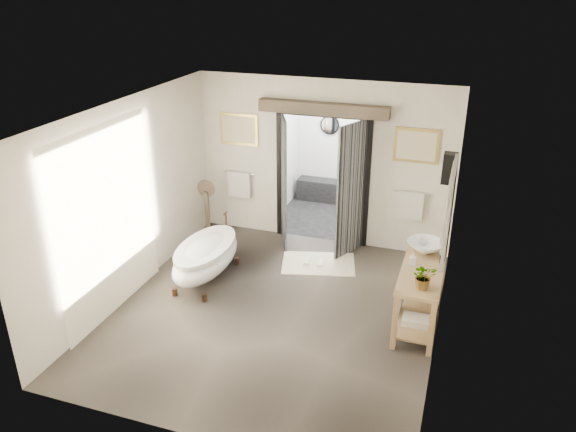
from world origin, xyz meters
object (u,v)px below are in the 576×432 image
object	(u,v)px
clawfoot_tub	(206,256)
rug	(318,263)
vanity	(419,290)
basin	(425,247)

from	to	relation	value
clawfoot_tub	rug	size ratio (longest dim) A/B	1.42
vanity	clawfoot_tub	bearing A→B (deg)	178.01
rug	basin	xyz separation A→B (m)	(1.74, -0.71, 0.93)
rug	basin	size ratio (longest dim) A/B	2.34
rug	basin	bearing A→B (deg)	-22.13
rug	basin	distance (m)	2.10
vanity	rug	size ratio (longest dim) A/B	1.33
clawfoot_tub	basin	distance (m)	3.34
rug	clawfoot_tub	bearing A→B (deg)	-145.83
vanity	rug	bearing A→B (deg)	146.32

